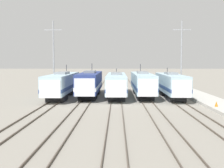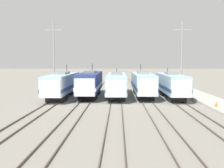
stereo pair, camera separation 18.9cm
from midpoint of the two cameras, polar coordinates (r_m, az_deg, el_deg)
The scene contains 15 objects.
ground_plane at distance 41.39m, azimuth 0.87°, elevation -3.73°, with size 400.00×400.00×0.00m, color gray.
rail_pair_far_left at distance 42.30m, azimuth -10.79°, elevation -3.53°, with size 1.50×120.00×0.15m.
rail_pair_center_left at distance 41.62m, azimuth -5.02°, elevation -3.60°, with size 1.51×120.00×0.15m.
rail_pair_center at distance 41.38m, azimuth 0.87°, elevation -3.63°, with size 1.51×120.00×0.15m.
rail_pair_center_right at distance 41.58m, azimuth 6.78°, elevation -3.62°, with size 1.51×120.00×0.15m.
rail_pair_far_right at distance 42.21m, azimuth 12.57°, elevation -3.57°, with size 1.50×120.00×0.15m.
locomotive_far_left at distance 49.41m, azimuth -9.02°, elevation -0.06°, with size 3.04×18.53×5.11m.
locomotive_center_left at distance 50.16m, azimuth -3.95°, elevation 0.12°, with size 3.08×17.41×5.33m.
locomotive_center at distance 50.15m, azimuth 0.94°, elevation -0.01°, with size 3.03×19.79×4.42m.
locomotive_center_right at distance 51.04m, azimuth 5.74°, elevation 0.11°, with size 2.94×19.25×5.19m.
locomotive_far_right at distance 49.13m, azimuth 10.93°, elevation -0.13°, with size 2.86×16.65×4.61m.
catenary_tower_left at distance 54.11m, azimuth -10.50°, elevation 5.14°, with size 3.01×0.25×12.49m.
catenary_tower_right at distance 54.08m, azimuth 12.74°, elevation 5.10°, with size 3.01×0.25×12.49m.
platform at distance 43.29m, azimuth 18.38°, elevation -3.32°, with size 4.00×120.00×0.41m.
traffic_cone at distance 38.38m, azimuth 18.66°, elevation -3.48°, with size 0.39×0.39×0.62m.
Camera 2 is at (0.32, -41.00, 5.68)m, focal length 50.00 mm.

